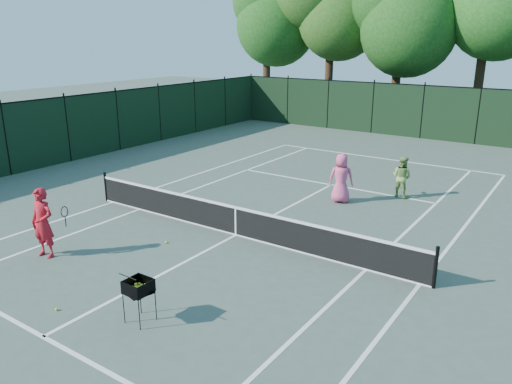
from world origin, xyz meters
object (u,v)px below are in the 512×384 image
Objects in this scene: ball_hopper at (138,287)px; loose_ball_midcourt at (166,242)px; loose_ball_near_cart at (57,309)px; player_green at (402,177)px; player_pink at (341,178)px; coach at (43,223)px.

loose_ball_midcourt is (-2.46, 3.28, -0.76)m from ball_hopper.
ball_hopper is at bearing -53.21° from loose_ball_midcourt.
loose_ball_midcourt is (-0.64, 4.02, 0.00)m from loose_ball_near_cart.
loose_ball_midcourt is at bearing 140.91° from ball_hopper.
player_green is at bearing 96.02° from ball_hopper.
ball_hopper is 13.94× the size of loose_ball_near_cart.
player_pink reaches higher than ball_hopper.
loose_ball_near_cart is 4.07m from loose_ball_midcourt.
coach reaches higher than player_pink.
coach is at bearing -129.86° from loose_ball_midcourt.
coach is 1.08× the size of player_pink.
player_pink is 10.47m from loose_ball_near_cart.
loose_ball_near_cart is (2.68, -1.57, -0.92)m from coach.
loose_ball_midcourt is (-2.50, -6.25, -0.85)m from player_pink.
player_pink is 2.41m from player_green.
ball_hopper is 2.10m from loose_ball_near_cart.
ball_hopper reaches higher than loose_ball_midcourt.
coach is 3.24m from loose_ball_near_cart.
player_pink is at bearing 68.20° from loose_ball_midcourt.
loose_ball_near_cart is at bearing 86.79° from player_green.
player_pink reaches higher than loose_ball_midcourt.
player_green is at bearing 74.15° from loose_ball_near_cart.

